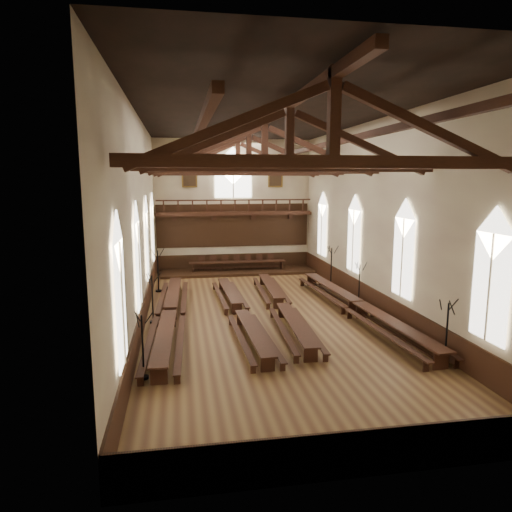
{
  "coord_description": "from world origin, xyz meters",
  "views": [
    {
      "loc": [
        -4.19,
        -22.15,
        6.9
      ],
      "look_at": [
        -0.17,
        1.5,
        2.91
      ],
      "focal_mm": 32.0,
      "sensor_mm": 36.0,
      "label": 1
    }
  ],
  "objects": [
    {
      "name": "side_windows",
      "position": [
        -0.0,
        -0.0,
        3.74
      ],
      "size": [
        11.85,
        19.8,
        4.5
      ],
      "color": "white",
      "rests_on": "room_walls"
    },
    {
      "name": "refectory_row_c",
      "position": [
        1.01,
        0.46,
        0.5
      ],
      "size": [
        1.72,
        13.92,
        0.69
      ],
      "color": "#3C1E13",
      "rests_on": "ground"
    },
    {
      "name": "portraits",
      "position": [
        0.0,
        12.9,
        7.1
      ],
      "size": [
        7.75,
        0.09,
        1.45
      ],
      "color": "brown",
      "rests_on": "room_walls"
    },
    {
      "name": "candelabrum_left_near",
      "position": [
        -5.55,
        -6.58,
        0.75
      ],
      "size": [
        0.68,
        0.75,
        2.45
      ],
      "color": "black",
      "rests_on": "ground"
    },
    {
      "name": "roof_trusses",
      "position": [
        0.0,
        -0.0,
        8.22
      ],
      "size": [
        11.7,
        25.7,
        2.8
      ],
      "color": "#3C1E13",
      "rests_on": "room_walls"
    },
    {
      "name": "refectory_row_d",
      "position": [
        4.78,
        -0.66,
        0.57
      ],
      "size": [
        1.99,
        14.71,
        0.78
      ],
      "color": "#3C1E13",
      "rests_on": "ground"
    },
    {
      "name": "room_walls",
      "position": [
        0.0,
        0.0,
        6.46
      ],
      "size": [
        26.0,
        26.0,
        26.0
      ],
      "color": "beige",
      "rests_on": "ground"
    },
    {
      "name": "high_table",
      "position": [
        0.11,
        11.4,
        0.77
      ],
      "size": [
        7.29,
        0.9,
        0.68
      ],
      "color": "#3C1E13",
      "rests_on": "dais"
    },
    {
      "name": "candelabrum_left_mid",
      "position": [
        -5.55,
        -0.14,
        0.77
      ],
      "size": [
        0.7,
        0.77,
        2.52
      ],
      "color": "black",
      "rests_on": "ground"
    },
    {
      "name": "dais",
      "position": [
        0.11,
        11.4,
        0.1
      ],
      "size": [
        11.4,
        2.91,
        0.19
      ],
      "primitive_type": "cube",
      "color": "#371C10",
      "rests_on": "ground"
    },
    {
      "name": "refectory_row_a",
      "position": [
        -4.73,
        -0.31,
        0.54
      ],
      "size": [
        1.77,
        14.39,
        0.74
      ],
      "color": "#3C1E13",
      "rests_on": "ground"
    },
    {
      "name": "candelabrum_right_far",
      "position": [
        5.55,
        5.82,
        0.83
      ],
      "size": [
        0.81,
        0.8,
        2.72
      ],
      "color": "black",
      "rests_on": "ground"
    },
    {
      "name": "refectory_row_b",
      "position": [
        -1.32,
        -0.23,
        0.49
      ],
      "size": [
        1.52,
        13.65,
        0.67
      ],
      "color": "#3C1E13",
      "rests_on": "ground"
    },
    {
      "name": "candelabrum_right_mid",
      "position": [
        5.55,
        1.1,
        0.76
      ],
      "size": [
        0.75,
        0.72,
        2.49
      ],
      "color": "black",
      "rests_on": "ground"
    },
    {
      "name": "end_window",
      "position": [
        0.0,
        12.9,
        7.22
      ],
      "size": [
        2.8,
        0.12,
        3.8
      ],
      "color": "white",
      "rests_on": "room_walls"
    },
    {
      "name": "candelabrum_left_far",
      "position": [
        -5.55,
        6.32,
        0.84
      ],
      "size": [
        0.84,
        0.78,
        2.77
      ],
      "color": "black",
      "rests_on": "ground"
    },
    {
      "name": "ground",
      "position": [
        0.0,
        0.0,
        0.0
      ],
      "size": [
        26.0,
        26.0,
        0.0
      ],
      "primitive_type": "plane",
      "color": "brown",
      "rests_on": "ground"
    },
    {
      "name": "minstrels_gallery",
      "position": [
        0.0,
        12.66,
        3.91
      ],
      "size": [
        11.8,
        1.24,
        3.7
      ],
      "color": "#3C1E13",
      "rests_on": "room_walls"
    },
    {
      "name": "wainscot_band",
      "position": [
        0.0,
        0.0,
        0.6
      ],
      "size": [
        12.0,
        26.0,
        1.2
      ],
      "color": "#371C10",
      "rests_on": "ground"
    },
    {
      "name": "high_chairs",
      "position": [
        0.11,
        12.12,
        0.77
      ],
      "size": [
        5.92,
        0.52,
        1.06
      ],
      "color": "#3C1E13",
      "rests_on": "dais"
    },
    {
      "name": "candelabrum_right_near",
      "position": [
        5.55,
        -7.3,
        0.78
      ],
      "size": [
        0.78,
        0.75,
        2.58
      ],
      "color": "black",
      "rests_on": "ground"
    }
  ]
}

